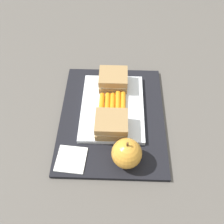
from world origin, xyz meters
name	(u,v)px	position (x,y,z in m)	size (l,w,h in m)	color
ground_plane	(112,118)	(0.00, 0.00, 0.00)	(2.40, 2.40, 0.00)	#56514C
lunchbag_mat	(112,117)	(0.00, 0.00, 0.01)	(0.36, 0.28, 0.01)	black
food_tray	(112,107)	(-0.03, 0.00, 0.02)	(0.23, 0.17, 0.01)	white
sandwich_half_left	(113,80)	(-0.10, 0.00, 0.04)	(0.07, 0.08, 0.04)	#9E7A4C
sandwich_half_right	(111,124)	(0.05, 0.00, 0.04)	(0.07, 0.08, 0.04)	#9E7A4C
carrot_sticks_bundle	(112,104)	(-0.02, 0.00, 0.03)	(0.08, 0.07, 0.02)	orange
apple	(127,153)	(0.13, 0.04, 0.05)	(0.07, 0.07, 0.08)	gold
paper_napkin	(71,159)	(0.14, -0.09, 0.01)	(0.07, 0.07, 0.00)	white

